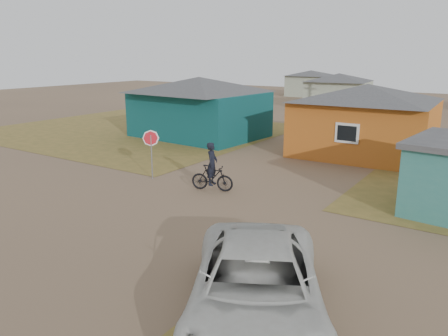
# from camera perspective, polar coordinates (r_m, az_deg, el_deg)

# --- Properties ---
(ground) EXTENTS (120.00, 120.00, 0.00)m
(ground) POSITION_cam_1_polar(r_m,az_deg,el_deg) (14.77, -7.97, -7.10)
(ground) COLOR brown
(grass_nw) EXTENTS (20.00, 18.00, 0.00)m
(grass_nw) POSITION_cam_1_polar(r_m,az_deg,el_deg) (33.26, -11.38, 4.92)
(grass_nw) COLOR olive
(grass_nw) RESTS_ON ground
(house_teal) EXTENTS (8.93, 7.08, 4.00)m
(house_teal) POSITION_cam_1_polar(r_m,az_deg,el_deg) (29.78, -3.25, 8.07)
(house_teal) COLOR #0B3D40
(house_teal) RESTS_ON ground
(house_yellow) EXTENTS (7.72, 6.76, 3.90)m
(house_yellow) POSITION_cam_1_polar(r_m,az_deg,el_deg) (25.35, 17.97, 6.13)
(house_yellow) COLOR #B95D1C
(house_yellow) RESTS_ON ground
(house_pale_west) EXTENTS (7.04, 6.15, 3.60)m
(house_pale_west) POSITION_cam_1_polar(r_m,az_deg,el_deg) (46.89, 14.69, 9.76)
(house_pale_west) COLOR #9DA68F
(house_pale_west) RESTS_ON ground
(house_pale_north) EXTENTS (6.28, 5.81, 3.40)m
(house_pale_north) POSITION_cam_1_polar(r_m,az_deg,el_deg) (60.92, 11.25, 10.86)
(house_pale_north) COLOR #9DA68F
(house_pale_north) RESTS_ON ground
(stop_sign) EXTENTS (0.70, 0.29, 2.23)m
(stop_sign) POSITION_cam_1_polar(r_m,az_deg,el_deg) (19.54, -9.51, 3.27)
(stop_sign) COLOR gray
(stop_sign) RESTS_ON ground
(cyclist) EXTENTS (1.85, 0.98, 2.01)m
(cyclist) POSITION_cam_1_polar(r_m,az_deg,el_deg) (17.81, -1.56, -0.69)
(cyclist) COLOR black
(cyclist) RESTS_ON ground
(vehicle) EXTENTS (5.17, 6.43, 1.63)m
(vehicle) POSITION_cam_1_polar(r_m,az_deg,el_deg) (9.26, 4.25, -15.30)
(vehicle) COLOR silver
(vehicle) RESTS_ON ground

